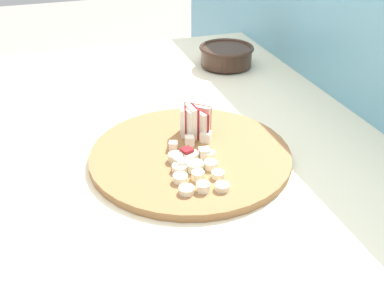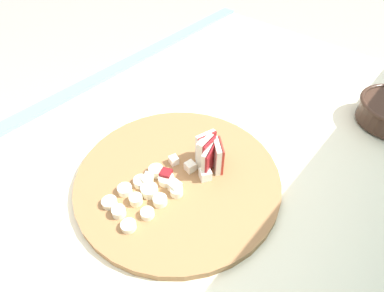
{
  "view_description": "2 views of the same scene",
  "coord_description": "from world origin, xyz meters",
  "views": [
    {
      "loc": [
        0.77,
        -0.24,
        1.34
      ],
      "look_at": [
        0.05,
        0.0,
        0.9
      ],
      "focal_mm": 44.49,
      "sensor_mm": 36.0,
      "label": 1
    },
    {
      "loc": [
        0.33,
        0.27,
        1.34
      ],
      "look_at": [
        0.0,
        -0.0,
        0.92
      ],
      "focal_mm": 30.26,
      "sensor_mm": 36.0,
      "label": 2
    }
  ],
  "objects": [
    {
      "name": "banana_slice_rows",
      "position": [
        0.12,
        -0.01,
        0.89
      ],
      "size": [
        0.14,
        0.1,
        0.01
      ],
      "color": "beige",
      "rests_on": "cutting_board"
    },
    {
      "name": "cutting_board",
      "position": [
        0.05,
        0.0,
        0.87
      ],
      "size": [
        0.38,
        0.38,
        0.02
      ],
      "primitive_type": "cylinder",
      "color": "olive",
      "rests_on": "tiled_countertop"
    },
    {
      "name": "apple_wedge_fan",
      "position": [
        -0.01,
        0.03,
        0.91
      ],
      "size": [
        0.07,
        0.06,
        0.06
      ],
      "color": "#A32323",
      "rests_on": "cutting_board"
    },
    {
      "name": "tiled_countertop",
      "position": [
        0.0,
        -0.0,
        0.43
      ],
      "size": [
        1.32,
        0.82,
        0.88
      ],
      "color": "beige",
      "rests_on": "ground"
    },
    {
      "name": "apple_dice_pile",
      "position": [
        0.05,
        0.0,
        0.89
      ],
      "size": [
        0.1,
        0.1,
        0.02
      ],
      "color": "white",
      "rests_on": "cutting_board"
    }
  ]
}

